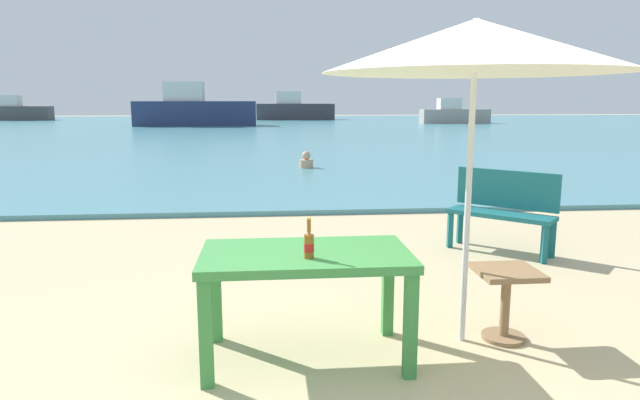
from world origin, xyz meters
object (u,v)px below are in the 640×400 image
at_px(boat_sailboat, 15,111).
at_px(boat_tanker, 194,110).
at_px(beer_bottle_amber, 309,244).
at_px(patio_umbrella, 475,46).
at_px(swimmer_person, 306,161).
at_px(boat_cargo_ship, 454,114).
at_px(side_table_wood, 506,294).
at_px(picnic_table_green, 306,267).
at_px(bench_teal_center, 503,206).
at_px(boat_barge, 294,109).

height_order(boat_sailboat, boat_tanker, boat_tanker).
height_order(beer_bottle_amber, patio_umbrella, patio_umbrella).
height_order(swimmer_person, boat_cargo_ship, boat_cargo_ship).
xyz_separation_m(beer_bottle_amber, boat_sailboat, (-20.54, 44.51, -0.06)).
bearing_deg(beer_bottle_amber, side_table_wood, 12.56).
relative_size(picnic_table_green, patio_umbrella, 0.61).
height_order(bench_teal_center, boat_barge, boat_barge).
bearing_deg(boat_cargo_ship, beer_bottle_amber, -109.93).
bearing_deg(side_table_wood, boat_cargo_ship, 72.04).
distance_m(picnic_table_green, bench_teal_center, 3.55).
distance_m(beer_bottle_amber, bench_teal_center, 3.67).
bearing_deg(side_table_wood, boat_sailboat, 116.49).
distance_m(picnic_table_green, boat_tanker, 33.53).
height_order(picnic_table_green, bench_teal_center, bench_teal_center).
relative_size(side_table_wood, bench_teal_center, 0.48).
xyz_separation_m(side_table_wood, boat_cargo_ship, (11.42, 35.23, 0.35)).
bearing_deg(side_table_wood, picnic_table_green, -173.38).
relative_size(beer_bottle_amber, swimmer_person, 0.65).
bearing_deg(boat_cargo_ship, bench_teal_center, -107.62).
relative_size(bench_teal_center, boat_tanker, 0.15).
height_order(picnic_table_green, patio_umbrella, patio_umbrella).
height_order(boat_barge, boat_cargo_ship, boat_barge).
bearing_deg(side_table_wood, boat_barge, 89.30).
distance_m(boat_cargo_ship, boat_sailboat, 34.61).
height_order(boat_cargo_ship, boat_sailboat, boat_sailboat).
height_order(picnic_table_green, boat_sailboat, boat_sailboat).
bearing_deg(beer_bottle_amber, boat_barge, 87.37).
xyz_separation_m(picnic_table_green, boat_barge, (2.02, 43.48, 0.26)).
relative_size(picnic_table_green, side_table_wood, 2.59).
height_order(bench_teal_center, boat_cargo_ship, boat_cargo_ship).
bearing_deg(boat_cargo_ship, picnic_table_green, -110.03).
relative_size(boat_cargo_ship, boat_tanker, 0.63).
distance_m(picnic_table_green, boat_sailboat, 48.87).
height_order(picnic_table_green, side_table_wood, picnic_table_green).
xyz_separation_m(picnic_table_green, side_table_wood, (1.49, 0.17, -0.30)).
height_order(beer_bottle_amber, boat_cargo_ship, boat_cargo_ship).
height_order(picnic_table_green, swimmer_person, picnic_table_green).
relative_size(boat_sailboat, boat_tanker, 0.72).
xyz_separation_m(beer_bottle_amber, side_table_wood, (1.48, 0.33, -0.50)).
bearing_deg(patio_umbrella, boat_cargo_ship, 71.57).
bearing_deg(boat_cargo_ship, boat_sailboat, 165.02).
distance_m(picnic_table_green, swimmer_person, 10.30).
bearing_deg(swimmer_person, picnic_table_green, -93.98).
bearing_deg(boat_cargo_ship, side_table_wood, -107.96).
height_order(patio_umbrella, boat_sailboat, patio_umbrella).
xyz_separation_m(patio_umbrella, boat_barge, (0.84, 43.30, -1.20)).
relative_size(side_table_wood, boat_barge, 0.08).
height_order(boat_cargo_ship, boat_tanker, boat_tanker).
xyz_separation_m(patio_umbrella, side_table_wood, (0.32, -0.01, -1.76)).
relative_size(boat_barge, boat_tanker, 0.84).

